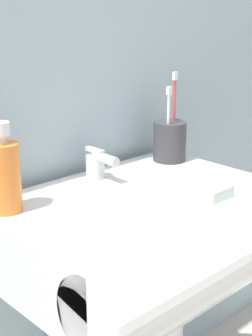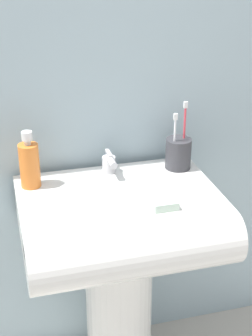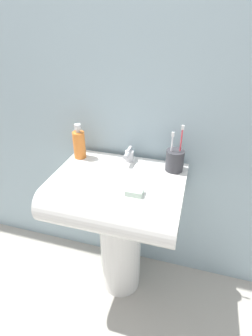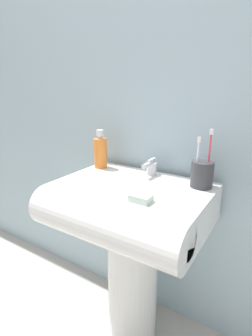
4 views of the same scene
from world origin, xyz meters
name	(u,v)px [view 3 (image 3 of 4)]	position (x,y,z in m)	size (l,w,h in m)	color
ground_plane	(121,281)	(0.00, 0.00, 0.00)	(6.00, 6.00, 0.00)	#ADA89E
wall_back	(135,60)	(0.00, 0.24, 1.20)	(5.00, 0.05, 2.40)	#9EB7C1
sink_pedestal	(121,246)	(0.00, 0.00, 0.29)	(0.22, 0.22, 0.59)	white
sink_basin	(116,196)	(0.00, -0.06, 0.67)	(0.59, 0.46, 0.16)	white
faucet	(129,155)	(0.01, 0.13, 0.78)	(0.04, 0.10, 0.07)	silver
toothbrush_cup	(175,160)	(0.23, 0.12, 0.80)	(0.08, 0.08, 0.22)	#38383D
soap_bottle	(79,144)	(-0.24, 0.11, 0.82)	(0.06, 0.06, 0.18)	orange
bar_soap	(135,192)	(0.10, -0.12, 0.76)	(0.07, 0.05, 0.02)	silver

